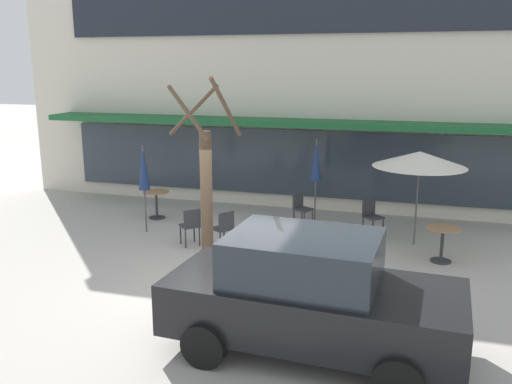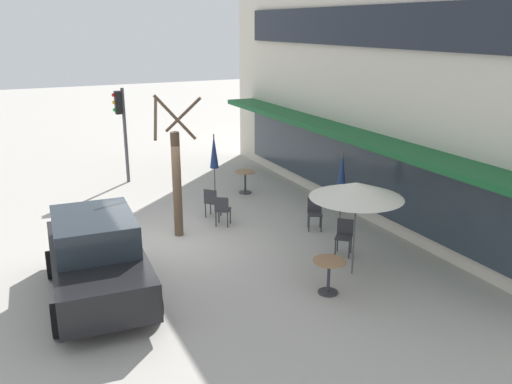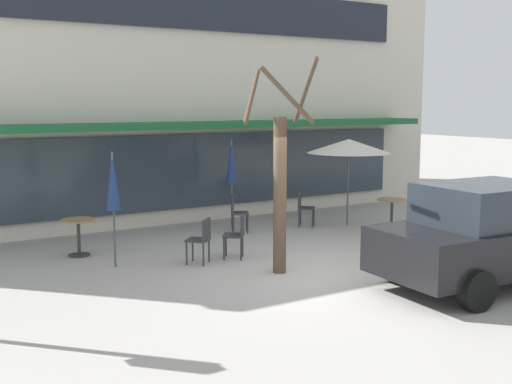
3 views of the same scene
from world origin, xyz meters
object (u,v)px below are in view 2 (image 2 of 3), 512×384
at_px(patio_umbrella_corner_open, 357,190).
at_px(traffic_light_pole, 121,120).
at_px(patio_umbrella_cream_folded, 214,152).
at_px(cafe_table_near_wall, 329,271).
at_px(cafe_chair_1, 222,209).
at_px(cafe_chair_3, 315,211).
at_px(cafe_chair_0, 212,201).
at_px(cafe_chair_2, 344,234).
at_px(parked_sedan, 97,257).
at_px(cafe_table_streetside, 245,178).
at_px(street_tree, 176,176).
at_px(patio_umbrella_green_folded, 342,172).

bearing_deg(patio_umbrella_corner_open, traffic_light_pole, -162.80).
bearing_deg(patio_umbrella_cream_folded, cafe_table_near_wall, -1.03).
xyz_separation_m(cafe_chair_1, cafe_chair_3, (1.31, 2.26, 0.00)).
height_order(cafe_chair_0, cafe_chair_2, same).
bearing_deg(cafe_chair_0, patio_umbrella_cream_folded, 155.77).
distance_m(cafe_chair_1, parked_sedan, 4.77).
height_order(cafe_table_streetside, street_tree, street_tree).
xyz_separation_m(cafe_table_near_wall, patio_umbrella_corner_open, (-0.56, 1.01, 1.51)).
bearing_deg(cafe_chair_0, patio_umbrella_green_folded, 51.31).
xyz_separation_m(cafe_table_near_wall, cafe_table_streetside, (-7.34, 1.36, 0.00)).
height_order(patio_umbrella_cream_folded, cafe_chair_2, patio_umbrella_cream_folded).
bearing_deg(cafe_chair_3, cafe_table_streetside, -174.76).
relative_size(patio_umbrella_corner_open, cafe_chair_1, 2.47).
xyz_separation_m(patio_umbrella_cream_folded, traffic_light_pole, (-3.41, -2.17, 0.67)).
xyz_separation_m(street_tree, traffic_light_pole, (-5.84, -0.16, 0.61)).
bearing_deg(cafe_chair_1, cafe_table_near_wall, 6.52).
bearing_deg(cafe_chair_0, cafe_chair_3, 47.04).
bearing_deg(patio_umbrella_corner_open, parked_sedan, -104.75).
bearing_deg(cafe_table_streetside, cafe_table_near_wall, -10.48).
bearing_deg(street_tree, cafe_table_near_wall, 22.31).
height_order(patio_umbrella_green_folded, patio_umbrella_corner_open, same).
bearing_deg(patio_umbrella_green_folded, parked_sedan, -80.37).
relative_size(cafe_chair_0, cafe_chair_2, 1.00).
distance_m(parked_sedan, street_tree, 3.73).
height_order(patio_umbrella_cream_folded, cafe_chair_0, patio_umbrella_cream_folded).
distance_m(patio_umbrella_cream_folded, traffic_light_pole, 4.10).
bearing_deg(cafe_table_streetside, cafe_chair_0, -46.22).
distance_m(cafe_table_near_wall, street_tree, 5.09).
height_order(cafe_table_near_wall, street_tree, street_tree).
bearing_deg(cafe_chair_2, cafe_chair_0, -152.63).
distance_m(cafe_table_near_wall, cafe_chair_1, 4.74).
xyz_separation_m(cafe_chair_1, parked_sedan, (2.71, -3.91, 0.35)).
distance_m(patio_umbrella_cream_folded, street_tree, 3.15).
bearing_deg(cafe_chair_3, street_tree, -108.16).
bearing_deg(patio_umbrella_green_folded, cafe_chair_1, -117.89).
height_order(cafe_chair_2, street_tree, street_tree).
xyz_separation_m(cafe_chair_2, parked_sedan, (-0.40, -5.92, 0.35)).
height_order(patio_umbrella_cream_folded, cafe_chair_3, patio_umbrella_cream_folded).
bearing_deg(cafe_chair_1, cafe_table_streetside, 144.23).
xyz_separation_m(cafe_chair_1, street_tree, (0.13, -1.34, 1.16)).
bearing_deg(cafe_chair_2, traffic_light_pole, -158.25).
xyz_separation_m(cafe_chair_3, traffic_light_pole, (-7.02, -3.76, 1.77)).
bearing_deg(parked_sedan, cafe_chair_2, 86.16).
height_order(cafe_table_near_wall, cafe_chair_2, cafe_chair_2).
bearing_deg(patio_umbrella_cream_folded, cafe_chair_3, 23.79).
xyz_separation_m(cafe_table_near_wall, cafe_chair_0, (-5.51, -0.55, 0.01)).
distance_m(patio_umbrella_cream_folded, cafe_chair_0, 1.98).
xyz_separation_m(cafe_chair_3, parked_sedan, (1.41, -6.16, 0.35)).
xyz_separation_m(patio_umbrella_corner_open, cafe_chair_0, (-4.95, -1.56, -1.50)).
bearing_deg(parked_sedan, cafe_table_streetside, 132.65).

